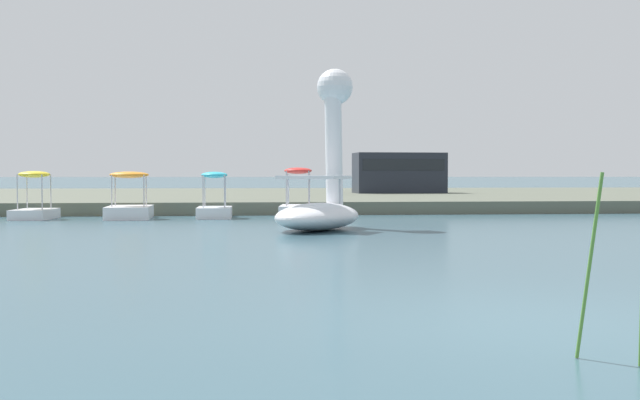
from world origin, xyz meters
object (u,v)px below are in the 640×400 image
at_px(pedal_boat_red, 298,205).
at_px(pedal_boat_cyan, 215,204).
at_px(pedal_boat_yellow, 35,204).
at_px(swan_boat, 323,185).
at_px(parked_van, 399,171).
at_px(pedal_boat_orange, 129,205).

distance_m(pedal_boat_red, pedal_boat_cyan, 2.64).
height_order(pedal_boat_red, pedal_boat_yellow, pedal_boat_red).
distance_m(swan_boat, pedal_boat_yellow, 9.93).
bearing_deg(parked_van, pedal_boat_orange, -129.62).
relative_size(pedal_boat_red, parked_van, 0.49).
xyz_separation_m(pedal_boat_cyan, pedal_boat_yellow, (-5.49, -0.16, 0.02)).
height_order(pedal_boat_yellow, parked_van, parked_van).
bearing_deg(pedal_boat_orange, pedal_boat_yellow, 179.22).
bearing_deg(pedal_boat_cyan, pedal_boat_orange, -175.67).
relative_size(pedal_boat_red, pedal_boat_cyan, 1.19).
relative_size(swan_boat, pedal_boat_cyan, 2.20).
height_order(swan_boat, pedal_boat_cyan, swan_boat).
xyz_separation_m(pedal_boat_red, pedal_boat_orange, (-5.25, -0.01, 0.01)).
height_order(swan_boat, parked_van, swan_boat).
height_order(pedal_boat_red, parked_van, parked_van).
height_order(pedal_boat_cyan, pedal_boat_orange, pedal_boat_orange).
xyz_separation_m(swan_boat, pedal_boat_red, (-0.24, 5.28, -0.71)).
relative_size(swan_boat, pedal_boat_orange, 1.81).
relative_size(pedal_boat_red, pedal_boat_orange, 0.98).
distance_m(pedal_boat_red, parked_van, 14.89).
xyz_separation_m(pedal_boat_red, parked_van, (6.00, 13.58, 1.12)).
bearing_deg(pedal_boat_cyan, pedal_boat_red, -4.12).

